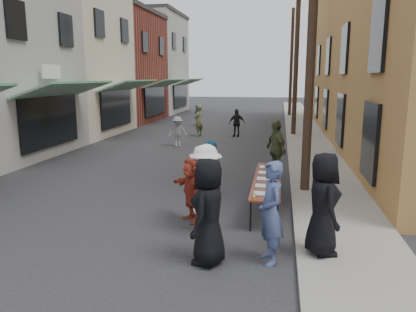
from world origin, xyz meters
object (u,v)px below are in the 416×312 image
(server, at_px, (323,204))
(utility_pole_far, at_px, (291,63))
(guest_front_a, at_px, (209,212))
(utility_pole_near, at_px, (312,36))
(utility_pole_mid, at_px, (296,57))
(guest_front_c, at_px, (210,169))
(serving_table, at_px, (267,180))
(catering_tray_sausage, at_px, (265,195))

(server, bearing_deg, utility_pole_far, -14.81)
(guest_front_a, distance_m, server, 2.14)
(utility_pole_far, bearing_deg, utility_pole_near, -90.00)
(utility_pole_near, bearing_deg, utility_pole_far, 90.00)
(utility_pole_mid, xyz_separation_m, guest_front_c, (-2.70, -12.99, -3.68))
(guest_front_a, bearing_deg, serving_table, 177.21)
(catering_tray_sausage, xyz_separation_m, guest_front_a, (-0.94, -1.91, 0.20))
(utility_pole_mid, bearing_deg, server, -89.83)
(serving_table, relative_size, guest_front_c, 2.43)
(guest_front_a, bearing_deg, utility_pole_near, 170.34)
(utility_pole_near, height_order, serving_table, utility_pole_near)
(guest_front_a, relative_size, server, 1.02)
(utility_pole_far, relative_size, server, 4.64)
(utility_pole_far, bearing_deg, server, -89.90)
(utility_pole_near, bearing_deg, guest_front_a, -111.64)
(utility_pole_far, xyz_separation_m, catering_tray_sausage, (-1.07, -27.15, -3.71))
(utility_pole_near, bearing_deg, guest_front_c, -159.86)
(serving_table, xyz_separation_m, guest_front_a, (-0.94, -3.56, 0.28))
(utility_pole_far, height_order, server, utility_pole_far)
(utility_pole_near, relative_size, server, 4.64)
(utility_pole_far, relative_size, catering_tray_sausage, 18.00)
(utility_pole_far, bearing_deg, guest_front_a, -93.96)
(guest_front_a, relative_size, guest_front_c, 1.20)
(guest_front_a, height_order, guest_front_c, guest_front_a)
(utility_pole_mid, bearing_deg, utility_pole_near, -90.00)
(utility_pole_far, bearing_deg, catering_tray_sausage, -92.26)
(serving_table, bearing_deg, utility_pole_far, 87.59)
(serving_table, height_order, guest_front_c, guest_front_c)
(server, bearing_deg, guest_front_c, 23.18)
(utility_pole_far, xyz_separation_m, serving_table, (-1.07, -25.50, -3.79))
(serving_table, relative_size, guest_front_a, 2.02)
(serving_table, distance_m, catering_tray_sausage, 1.65)
(guest_front_a, bearing_deg, guest_front_c, -158.44)
(serving_table, distance_m, guest_front_a, 3.70)
(guest_front_a, bearing_deg, server, 117.42)
(catering_tray_sausage, distance_m, guest_front_c, 2.71)
(utility_pole_near, xyz_separation_m, guest_front_a, (-2.01, -5.07, -3.51))
(serving_table, bearing_deg, server, -69.47)
(utility_pole_near, bearing_deg, utility_pole_mid, 90.00)
(utility_pole_mid, bearing_deg, utility_pole_far, 90.00)
(guest_front_a, distance_m, guest_front_c, 4.14)
(utility_pole_near, relative_size, utility_pole_mid, 1.00)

